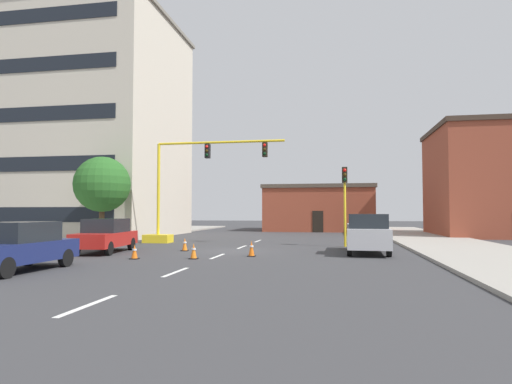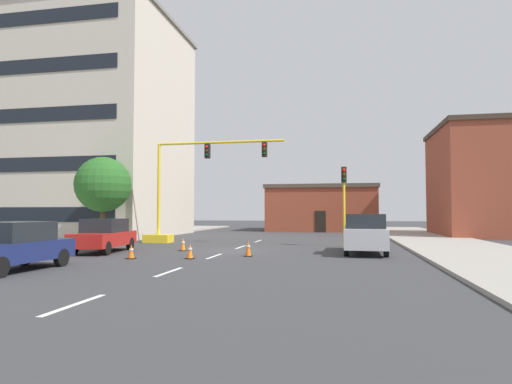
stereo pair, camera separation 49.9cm
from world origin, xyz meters
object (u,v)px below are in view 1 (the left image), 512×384
object	(u,v)px
traffic_light_pole_right	(345,188)
tree_left_near	(102,185)
sedan_red_mid_left	(106,235)
traffic_cone_roadside_d	(194,251)
traffic_cone_roadside_a	(135,252)
traffic_cone_roadside_b	(252,249)
traffic_signal_gantry	(176,209)
pickup_truck_silver	(367,234)
traffic_cone_roadside_c	(185,244)
sedan_navy_near_left	(19,246)

from	to	relation	value
traffic_light_pole_right	tree_left_near	bearing A→B (deg)	178.75
sedan_red_mid_left	traffic_cone_roadside_d	size ratio (longest dim) A/B	6.69
traffic_light_pole_right	traffic_cone_roadside_a	world-z (taller)	traffic_light_pole_right
tree_left_near	traffic_cone_roadside_d	distance (m)	13.08
sedan_red_mid_left	traffic_cone_roadside_b	bearing A→B (deg)	-5.04
traffic_cone_roadside_d	traffic_signal_gantry	bearing A→B (deg)	114.97
tree_left_near	traffic_cone_roadside_a	bearing A→B (deg)	-53.29
traffic_light_pole_right	traffic_cone_roadside_b	world-z (taller)	traffic_light_pole_right
traffic_cone_roadside_d	sedan_red_mid_left	bearing A→B (deg)	158.11
pickup_truck_silver	sedan_red_mid_left	bearing A→B (deg)	-171.19
traffic_light_pole_right	traffic_cone_roadside_c	xyz separation A→B (m)	(-8.54, -4.40, -3.18)
traffic_signal_gantry	traffic_light_pole_right	distance (m)	11.36
tree_left_near	traffic_cone_roadside_d	size ratio (longest dim) A/B	8.35
traffic_light_pole_right	tree_left_near	distance (m)	16.09
traffic_cone_roadside_b	traffic_cone_roadside_d	size ratio (longest dim) A/B	1.07
sedan_navy_near_left	traffic_cone_roadside_b	xyz separation A→B (m)	(7.12, 6.51, -0.52)
traffic_light_pole_right	traffic_cone_roadside_c	distance (m)	10.11
tree_left_near	pickup_truck_silver	bearing A→B (deg)	-13.89
sedan_red_mid_left	traffic_cone_roadside_c	distance (m)	4.08
traffic_light_pole_right	sedan_navy_near_left	world-z (taller)	traffic_light_pole_right
traffic_cone_roadside_a	traffic_signal_gantry	bearing A→B (deg)	100.45
tree_left_near	traffic_cone_roadside_b	xyz separation A→B (m)	(11.61, -6.98, -3.58)
traffic_light_pole_right	sedan_red_mid_left	xyz separation A→B (m)	(-12.28, -5.94, -2.64)
traffic_light_pole_right	sedan_red_mid_left	bearing A→B (deg)	-154.18
traffic_light_pole_right	traffic_cone_roadside_a	xyz separation A→B (m)	(-9.37, -8.64, -3.21)
sedan_navy_near_left	traffic_cone_roadside_d	world-z (taller)	sedan_navy_near_left
traffic_signal_gantry	traffic_cone_roadside_b	world-z (taller)	traffic_signal_gantry
traffic_cone_roadside_a	traffic_cone_roadside_b	bearing A→B (deg)	22.34
traffic_signal_gantry	traffic_cone_roadside_a	bearing A→B (deg)	-79.55
traffic_cone_roadside_d	traffic_cone_roadside_c	bearing A→B (deg)	114.86
traffic_signal_gantry	traffic_cone_roadside_c	world-z (taller)	traffic_signal_gantry
sedan_navy_near_left	traffic_signal_gantry	bearing A→B (deg)	88.53
traffic_signal_gantry	sedan_red_mid_left	bearing A→B (deg)	-98.32
traffic_signal_gantry	traffic_cone_roadside_c	size ratio (longest dim) A/B	13.39
pickup_truck_silver	sedan_red_mid_left	size ratio (longest dim) A/B	1.17
traffic_cone_roadside_a	sedan_navy_near_left	bearing A→B (deg)	-116.20
traffic_cone_roadside_a	traffic_cone_roadside_d	size ratio (longest dim) A/B	0.93
traffic_cone_roadside_b	traffic_light_pole_right	bearing A→B (deg)	56.03
tree_left_near	pickup_truck_silver	world-z (taller)	tree_left_near
sedan_red_mid_left	traffic_cone_roadside_c	size ratio (longest dim) A/B	6.54
traffic_signal_gantry	tree_left_near	distance (m)	5.24
traffic_signal_gantry	sedan_red_mid_left	world-z (taller)	traffic_signal_gantry
traffic_cone_roadside_b	sedan_navy_near_left	bearing A→B (deg)	-137.54
traffic_cone_roadside_a	traffic_cone_roadside_d	world-z (taller)	traffic_cone_roadside_d
traffic_cone_roadside_a	tree_left_near	bearing A→B (deg)	126.71
sedan_red_mid_left	traffic_cone_roadside_a	distance (m)	4.01
pickup_truck_silver	sedan_navy_near_left	xyz separation A→B (m)	(-12.61, -9.26, -0.09)
traffic_cone_roadside_c	traffic_cone_roadside_a	bearing A→B (deg)	-101.16
sedan_navy_near_left	traffic_cone_roadside_d	bearing A→B (deg)	46.27
sedan_navy_near_left	traffic_cone_roadside_c	xyz separation A→B (m)	(3.05, 8.75, -0.54)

